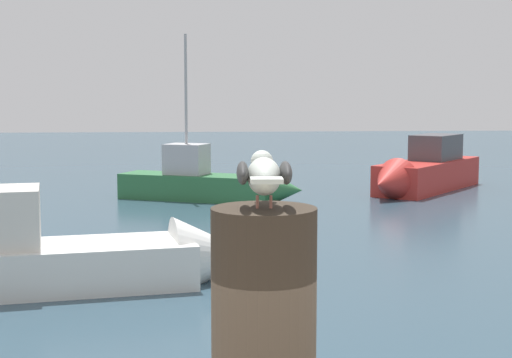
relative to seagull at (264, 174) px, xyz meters
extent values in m
cylinder|color=#C67460|center=(0.02, -0.02, -0.07)|extent=(0.01, 0.01, 0.04)
cylinder|color=#C67460|center=(-0.02, -0.02, -0.07)|extent=(0.01, 0.01, 0.04)
ellipsoid|color=silver|center=(0.00, -0.01, 0.00)|extent=(0.10, 0.23, 0.10)
sphere|color=silver|center=(0.01, 0.13, 0.02)|extent=(0.06, 0.06, 0.06)
cone|color=gold|center=(0.01, 0.18, 0.02)|extent=(0.02, 0.05, 0.02)
cube|color=silver|center=(-0.01, -0.15, 0.00)|extent=(0.08, 0.07, 0.01)
ellipsoid|color=#353535|center=(0.06, -0.02, 0.01)|extent=(0.04, 0.19, 0.06)
ellipsoid|color=#353535|center=(-0.06, -0.01, 0.01)|extent=(0.04, 0.19, 0.06)
cube|color=silver|center=(-2.51, 9.81, -2.43)|extent=(4.89, 2.27, 0.70)
cone|color=silver|center=(0.17, 10.28, -2.39)|extent=(1.54, 1.54, 1.33)
cube|color=#2D6B3D|center=(-0.01, 19.89, -2.42)|extent=(4.60, 2.99, 0.72)
cone|color=#2D6B3D|center=(2.31, 18.84, -2.38)|extent=(1.48, 1.48, 1.12)
cube|color=#B2B2B7|center=(-0.31, 20.03, -1.62)|extent=(1.40, 1.28, 0.87)
cylinder|color=#A5A5A8|center=(-0.31, 20.03, 0.36)|extent=(0.08, 0.08, 3.10)
cube|color=#B72D28|center=(7.25, 21.54, -2.32)|extent=(4.42, 4.90, 0.92)
cone|color=#B72D28|center=(5.37, 19.28, -2.27)|extent=(1.86, 1.86, 1.32)
cube|color=#47474C|center=(7.61, 21.98, -1.46)|extent=(2.04, 2.14, 0.80)
camera|label=1|loc=(-0.19, -2.04, 0.21)|focal=54.20mm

